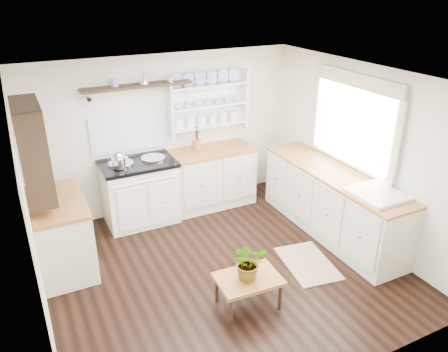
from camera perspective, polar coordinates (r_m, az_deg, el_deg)
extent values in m
cube|color=black|center=(5.45, -0.12, -11.86)|extent=(4.00, 3.80, 0.01)
cube|color=silver|center=(6.50, -7.63, 5.52)|extent=(4.00, 0.02, 2.30)
cube|color=silver|center=(5.95, 17.40, 2.83)|extent=(0.02, 3.80, 2.30)
cube|color=silver|center=(4.45, -23.99, -5.63)|extent=(0.02, 3.80, 2.30)
cube|color=white|center=(4.50, -0.15, 12.56)|extent=(4.00, 3.80, 0.01)
cube|color=white|center=(5.92, 16.56, 6.41)|extent=(0.04, 1.40, 1.00)
cube|color=white|center=(5.91, 16.41, 6.39)|extent=(0.02, 1.50, 1.10)
cube|color=beige|center=(5.75, 16.95, 11.87)|extent=(0.04, 1.55, 0.18)
cube|color=white|center=(6.33, -10.90, -2.24)|extent=(0.99, 0.64, 0.87)
cube|color=black|center=(6.15, -11.23, 1.60)|extent=(1.03, 0.68, 0.05)
cylinder|color=silver|center=(6.08, -13.31, 1.57)|extent=(0.34, 0.34, 0.03)
cylinder|color=silver|center=(6.19, -9.25, 2.31)|extent=(0.34, 0.34, 0.03)
cylinder|color=silver|center=(5.88, -10.15, -0.72)|extent=(0.89, 0.02, 0.02)
cube|color=beige|center=(6.71, -1.60, -0.19)|extent=(1.25, 0.60, 0.88)
cube|color=brown|center=(6.54, -1.65, 3.32)|extent=(1.27, 0.63, 0.04)
cube|color=beige|center=(6.12, 13.89, -3.48)|extent=(0.60, 2.40, 0.88)
cube|color=brown|center=(5.93, 14.31, 0.29)|extent=(0.62, 2.43, 0.04)
cube|color=white|center=(5.48, 19.21, -3.33)|extent=(0.55, 0.60, 0.28)
cylinder|color=silver|center=(5.53, 20.97, -1.03)|extent=(0.02, 0.02, 0.22)
cube|color=beige|center=(5.59, -20.42, -7.19)|extent=(0.60, 1.10, 0.88)
cube|color=brown|center=(5.38, -21.09, -3.17)|extent=(0.62, 1.13, 0.04)
cube|color=white|center=(6.60, -2.36, 9.62)|extent=(1.20, 0.03, 0.90)
cube|color=white|center=(6.52, -2.03, 9.44)|extent=(1.20, 0.22, 0.02)
cylinder|color=navy|center=(6.46, -2.10, 11.78)|extent=(0.20, 0.02, 0.20)
cube|color=black|center=(6.06, -11.24, 11.48)|extent=(1.50, 0.24, 0.04)
cone|color=black|center=(6.02, -17.36, 9.69)|extent=(0.06, 0.20, 0.06)
cone|color=black|center=(6.35, -5.61, 11.37)|extent=(0.06, 0.20, 0.06)
cube|color=black|center=(5.12, -23.74, 3.22)|extent=(0.28, 0.80, 1.05)
cylinder|color=#A74F3D|center=(6.49, -3.59, 4.11)|extent=(0.13, 0.13, 0.15)
cube|color=brown|center=(4.71, 3.20, -13.30)|extent=(0.69, 0.51, 0.04)
cylinder|color=black|center=(4.60, 0.91, -17.27)|extent=(0.04, 0.04, 0.32)
cylinder|color=black|center=(4.86, -0.96, -14.58)|extent=(0.04, 0.04, 0.32)
cylinder|color=black|center=(4.81, 7.32, -15.37)|extent=(0.04, 0.04, 0.32)
cylinder|color=black|center=(5.06, 5.13, -12.93)|extent=(0.04, 0.04, 0.32)
imported|color=#3F7233|center=(4.58, 3.26, -11.10)|extent=(0.41, 0.37, 0.40)
cube|color=#958757|center=(5.60, 10.87, -11.13)|extent=(0.68, 0.93, 0.02)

